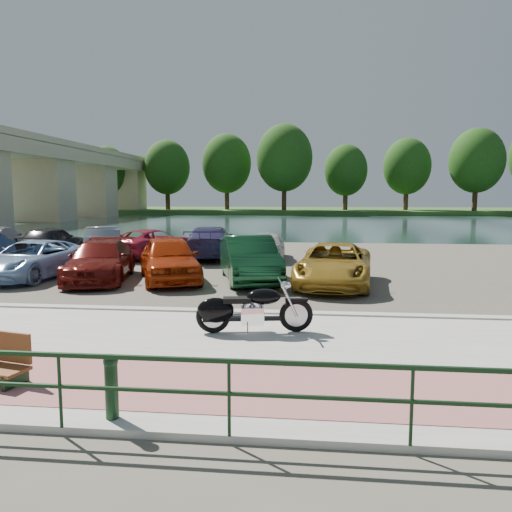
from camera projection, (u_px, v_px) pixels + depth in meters
The scene contains 22 objects.
ground at pixel (263, 342), 9.62m from camera, with size 200.00×200.00×0.00m, color #595447.
promenade at pixel (257, 356), 8.63m from camera, with size 60.00×6.00×0.10m, color #A09E97.
pink_path at pixel (246, 386), 7.14m from camera, with size 60.00×2.00×0.01m, color #9B5E57.
kerb at pixel (271, 314), 11.58m from camera, with size 60.00×0.30×0.14m, color #A09E97.
parking_lot at pixel (288, 264), 20.47m from camera, with size 60.00×18.00×0.04m, color #423D35.
river at pixel (301, 224), 49.09m from camera, with size 120.00×40.00×0.00m, color #192E2C.
far_bank at pixel (305, 211), 80.63m from camera, with size 120.00×24.00×0.60m, color #214B1A.
bridge at pixel (35, 169), 52.43m from camera, with size 7.00×56.00×8.55m.
railing at pixel (229, 378), 5.58m from camera, with size 24.04×0.05×0.90m.
bollards at pixel (98, 383), 6.08m from camera, with size 10.68×0.18×0.81m.
far_trees at pixel (335, 163), 73.16m from camera, with size 70.25×10.68×12.52m.
motorcycle at pixel (244, 310), 9.86m from camera, with size 2.32×0.80×1.05m.
car_2 at pixel (33, 260), 16.68m from camera, with size 2.09×4.53×1.26m, color #94B5D8.
car_3 at pixel (100, 261), 16.25m from camera, with size 1.82×4.47×1.30m, color #5F120D.
car_4 at pixel (169, 258), 16.15m from camera, with size 1.74×4.31×1.47m, color #A62F0B.
car_5 at pixel (249, 259), 16.07m from camera, with size 1.55×4.44×1.46m, color #0F381D.
car_6 at pixel (334, 265), 15.30m from camera, with size 2.17×4.70×1.31m, color #A68026.
car_8 at pixel (52, 241), 23.01m from camera, with size 1.60×3.99×1.36m, color black.
car_9 at pixel (104, 242), 22.49m from camera, with size 1.46×4.19×1.38m, color slate.
car_10 at pixel (152, 243), 22.38m from camera, with size 2.09×4.54×1.26m, color maroon.
car_11 at pixel (210, 242), 22.00m from camera, with size 1.99×4.89×1.42m, color navy.
car_12 at pixel (268, 245), 21.72m from camera, with size 1.47×3.66×1.25m, color beige.
Camera 1 is at (0.88, -9.30, 2.82)m, focal length 35.00 mm.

